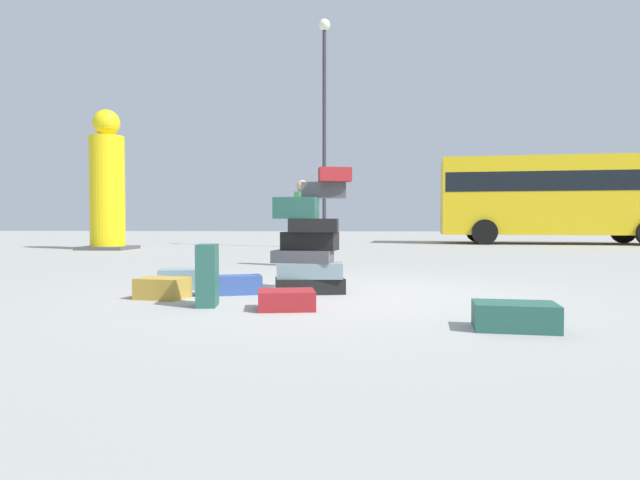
{
  "coord_description": "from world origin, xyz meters",
  "views": [
    {
      "loc": [
        0.28,
        -6.29,
        0.83
      ],
      "look_at": [
        -0.37,
        1.53,
        0.57
      ],
      "focal_mm": 31.22,
      "sensor_mm": 36.0,
      "label": 1
    }
  ],
  "objects_px": {
    "suitcase_slate_foreground_far": "(185,279)",
    "person_bearded_onlooker": "(302,215)",
    "suitcase_tower": "(310,245)",
    "suitcase_navy_foreground_near": "(229,285)",
    "suitcase_tan_white_trunk": "(163,288)",
    "parked_bus": "(557,194)",
    "suitcase_maroon_upright_blue": "(286,300)",
    "lamp_post": "(324,102)",
    "suitcase_teal_right_side": "(207,275)",
    "suitcase_teal_behind_tower": "(515,316)",
    "yellow_dummy_statue": "(107,187)"
  },
  "relations": [
    {
      "from": "suitcase_slate_foreground_far",
      "to": "person_bearded_onlooker",
      "type": "distance_m",
      "value": 3.82
    },
    {
      "from": "suitcase_tower",
      "to": "suitcase_navy_foreground_near",
      "type": "distance_m",
      "value": 1.03
    },
    {
      "from": "suitcase_tan_white_trunk",
      "to": "suitcase_navy_foreground_near",
      "type": "relative_size",
      "value": 0.7
    },
    {
      "from": "parked_bus",
      "to": "suitcase_maroon_upright_blue",
      "type": "bearing_deg",
      "value": -110.5
    },
    {
      "from": "parked_bus",
      "to": "lamp_post",
      "type": "bearing_deg",
      "value": -150.17
    },
    {
      "from": "suitcase_tower",
      "to": "suitcase_teal_right_side",
      "type": "xyz_separation_m",
      "value": [
        -0.9,
        -1.1,
        -0.26
      ]
    },
    {
      "from": "suitcase_slate_foreground_far",
      "to": "lamp_post",
      "type": "bearing_deg",
      "value": 72.33
    },
    {
      "from": "suitcase_teal_right_side",
      "to": "lamp_post",
      "type": "xyz_separation_m",
      "value": [
        0.24,
        12.09,
        4.24
      ]
    },
    {
      "from": "person_bearded_onlooker",
      "to": "suitcase_teal_behind_tower",
      "type": "bearing_deg",
      "value": 22.48
    },
    {
      "from": "suitcase_tower",
      "to": "suitcase_teal_right_side",
      "type": "relative_size",
      "value": 2.39
    },
    {
      "from": "suitcase_teal_right_side",
      "to": "suitcase_teal_behind_tower",
      "type": "bearing_deg",
      "value": -27.46
    },
    {
      "from": "suitcase_teal_behind_tower",
      "to": "suitcase_teal_right_side",
      "type": "bearing_deg",
      "value": 166.22
    },
    {
      "from": "person_bearded_onlooker",
      "to": "suitcase_tan_white_trunk",
      "type": "bearing_deg",
      "value": -11.82
    },
    {
      "from": "suitcase_tan_white_trunk",
      "to": "yellow_dummy_statue",
      "type": "xyz_separation_m",
      "value": [
        -5.42,
        10.04,
        1.72
      ]
    },
    {
      "from": "yellow_dummy_statue",
      "to": "lamp_post",
      "type": "bearing_deg",
      "value": 13.84
    },
    {
      "from": "suitcase_slate_foreground_far",
      "to": "parked_bus",
      "type": "xyz_separation_m",
      "value": [
        9.24,
        14.53,
        1.71
      ]
    },
    {
      "from": "parked_bus",
      "to": "lamp_post",
      "type": "relative_size",
      "value": 1.2
    },
    {
      "from": "suitcase_teal_behind_tower",
      "to": "yellow_dummy_statue",
      "type": "bearing_deg",
      "value": 133.14
    },
    {
      "from": "suitcase_teal_behind_tower",
      "to": "suitcase_maroon_upright_blue",
      "type": "relative_size",
      "value": 1.17
    },
    {
      "from": "parked_bus",
      "to": "lamp_post",
      "type": "xyz_separation_m",
      "value": [
        -8.33,
        -3.78,
        2.71
      ]
    },
    {
      "from": "person_bearded_onlooker",
      "to": "parked_bus",
      "type": "distance_m",
      "value": 13.71
    },
    {
      "from": "suitcase_maroon_upright_blue",
      "to": "suitcase_slate_foreground_far",
      "type": "bearing_deg",
      "value": 124.76
    },
    {
      "from": "suitcase_tan_white_trunk",
      "to": "suitcase_maroon_upright_blue",
      "type": "distance_m",
      "value": 1.57
    },
    {
      "from": "suitcase_slate_foreground_far",
      "to": "person_bearded_onlooker",
      "type": "bearing_deg",
      "value": 61.05
    },
    {
      "from": "yellow_dummy_statue",
      "to": "lamp_post",
      "type": "xyz_separation_m",
      "value": [
        6.3,
        1.55,
        2.71
      ]
    },
    {
      "from": "suitcase_teal_behind_tower",
      "to": "suitcase_teal_right_side",
      "type": "xyz_separation_m",
      "value": [
        -2.68,
        0.96,
        0.2
      ]
    },
    {
      "from": "suitcase_slate_foreground_far",
      "to": "suitcase_maroon_upright_blue",
      "type": "bearing_deg",
      "value": -57.84
    },
    {
      "from": "person_bearded_onlooker",
      "to": "suitcase_navy_foreground_near",
      "type": "bearing_deg",
      "value": -4.23
    },
    {
      "from": "suitcase_teal_behind_tower",
      "to": "parked_bus",
      "type": "bearing_deg",
      "value": 76.61
    },
    {
      "from": "suitcase_slate_foreground_far",
      "to": "yellow_dummy_statue",
      "type": "height_order",
      "value": "yellow_dummy_statue"
    },
    {
      "from": "lamp_post",
      "to": "suitcase_maroon_upright_blue",
      "type": "bearing_deg",
      "value": -87.4
    },
    {
      "from": "suitcase_teal_behind_tower",
      "to": "suitcase_navy_foreground_near",
      "type": "xyz_separation_m",
      "value": [
        -2.69,
        1.84,
        0.0
      ]
    },
    {
      "from": "suitcase_tan_white_trunk",
      "to": "suitcase_teal_right_side",
      "type": "bearing_deg",
      "value": -28.74
    },
    {
      "from": "yellow_dummy_statue",
      "to": "parked_bus",
      "type": "bearing_deg",
      "value": 20.02
    },
    {
      "from": "suitcase_navy_foreground_near",
      "to": "yellow_dummy_statue",
      "type": "xyz_separation_m",
      "value": [
        -6.06,
        9.66,
        1.72
      ]
    },
    {
      "from": "parked_bus",
      "to": "person_bearded_onlooker",
      "type": "bearing_deg",
      "value": -121.43
    },
    {
      "from": "suitcase_teal_behind_tower",
      "to": "lamp_post",
      "type": "distance_m",
      "value": 14.0
    },
    {
      "from": "person_bearded_onlooker",
      "to": "lamp_post",
      "type": "xyz_separation_m",
      "value": [
        -0.12,
        7.17,
        3.59
      ]
    },
    {
      "from": "suitcase_tan_white_trunk",
      "to": "parked_bus",
      "type": "xyz_separation_m",
      "value": [
        9.21,
        15.37,
        1.72
      ]
    },
    {
      "from": "suitcase_teal_behind_tower",
      "to": "suitcase_navy_foreground_near",
      "type": "height_order",
      "value": "suitcase_navy_foreground_near"
    },
    {
      "from": "suitcase_teal_right_side",
      "to": "suitcase_slate_foreground_far",
      "type": "height_order",
      "value": "suitcase_teal_right_side"
    },
    {
      "from": "suitcase_maroon_upright_blue",
      "to": "suitcase_teal_behind_tower",
      "type": "bearing_deg",
      "value": -34.16
    },
    {
      "from": "person_bearded_onlooker",
      "to": "suitcase_maroon_upright_blue",
      "type": "bearing_deg",
      "value": 5.86
    },
    {
      "from": "lamp_post",
      "to": "parked_bus",
      "type": "bearing_deg",
      "value": 24.41
    },
    {
      "from": "suitcase_tower",
      "to": "lamp_post",
      "type": "relative_size",
      "value": 0.2
    },
    {
      "from": "suitcase_tower",
      "to": "suitcase_slate_foreground_far",
      "type": "height_order",
      "value": "suitcase_tower"
    },
    {
      "from": "suitcase_tower",
      "to": "suitcase_teal_behind_tower",
      "type": "distance_m",
      "value": 2.77
    },
    {
      "from": "lamp_post",
      "to": "suitcase_teal_behind_tower",
      "type": "bearing_deg",
      "value": -79.4
    },
    {
      "from": "lamp_post",
      "to": "suitcase_teal_right_side",
      "type": "bearing_deg",
      "value": -91.14
    },
    {
      "from": "person_bearded_onlooker",
      "to": "parked_bus",
      "type": "bearing_deg",
      "value": 144.11
    }
  ]
}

